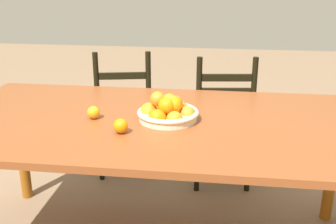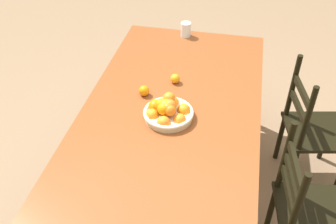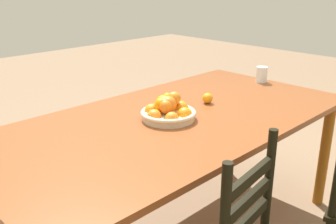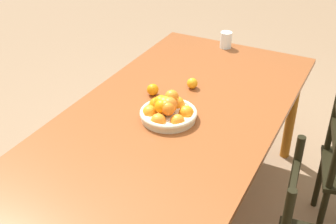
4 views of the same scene
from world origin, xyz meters
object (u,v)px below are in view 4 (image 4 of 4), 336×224
at_px(orange_loose_1, 192,83).
at_px(drinking_glass, 226,40).
at_px(fruit_bowl, 168,110).
at_px(orange_loose_0, 153,90).
at_px(dining_table, 173,126).

xyz_separation_m(orange_loose_1, drinking_glass, (-0.64, -0.04, 0.02)).
bearing_deg(drinking_glass, fruit_bowl, 3.72).
height_order(fruit_bowl, orange_loose_0, fruit_bowl).
bearing_deg(orange_loose_0, drinking_glass, 171.49).
relative_size(dining_table, fruit_bowl, 7.11).
xyz_separation_m(dining_table, fruit_bowl, (0.05, -0.00, 0.12)).
xyz_separation_m(fruit_bowl, orange_loose_0, (-0.18, -0.19, -0.02)).
height_order(dining_table, fruit_bowl, fruit_bowl).
bearing_deg(orange_loose_0, orange_loose_1, 136.76).
height_order(orange_loose_0, drinking_glass, drinking_glass).
relative_size(dining_table, orange_loose_0, 31.67).
distance_m(fruit_bowl, orange_loose_0, 0.26).
xyz_separation_m(dining_table, drinking_glass, (-0.95, -0.07, 0.13)).
distance_m(fruit_bowl, drinking_glass, 1.00).
bearing_deg(fruit_bowl, dining_table, 174.32).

